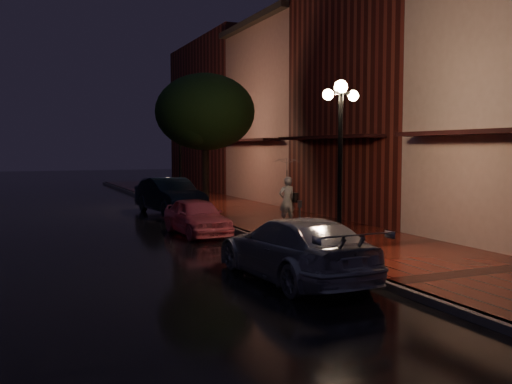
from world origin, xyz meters
name	(u,v)px	position (x,y,z in m)	size (l,w,h in m)	color
ground	(247,237)	(0.00, 0.00, 0.00)	(120.00, 120.00, 0.00)	black
sidewalk	(309,230)	(2.25, 0.00, 0.07)	(4.50, 60.00, 0.15)	#4C140D
curb	(247,234)	(0.00, 0.00, 0.07)	(0.25, 60.00, 0.15)	#595451
storefront_mid	(391,81)	(7.00, 2.00, 5.50)	(5.00, 8.00, 11.00)	#511914
storefront_far	(297,117)	(7.00, 10.00, 4.50)	(5.00, 8.00, 9.00)	#8C5951
storefront_extra	(230,117)	(7.00, 20.00, 5.00)	(5.00, 12.00, 10.00)	#511914
streetlamp_near	(340,158)	(0.35, -5.00, 2.60)	(0.96, 0.36, 4.31)	black
streetlamp_far	(180,153)	(0.35, 9.00, 2.60)	(0.96, 0.36, 4.31)	black
street_tree	(206,114)	(0.61, 5.99, 4.24)	(4.16, 4.16, 5.80)	black
pink_car	(197,216)	(-1.37, 0.99, 0.61)	(1.44, 3.57, 1.22)	#E55E71
navy_car	(170,196)	(-0.60, 7.33, 0.78)	(1.65, 4.73, 1.56)	black
silver_car	(294,248)	(-1.39, -5.98, 0.68)	(1.91, 4.70, 1.36)	#A6A5AD
woman_with_umbrella	(287,180)	(1.93, 1.01, 1.72)	(0.99, 1.01, 2.38)	white
parking_meter	(300,217)	(0.52, -2.61, 0.89)	(0.13, 0.11, 1.22)	black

